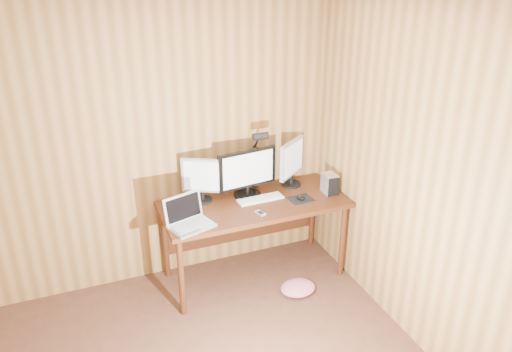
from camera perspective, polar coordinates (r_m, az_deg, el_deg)
room_shell at (r=2.48m, az=-6.45°, el=-12.31°), size 4.00×4.00×4.00m
desk at (r=4.43m, az=-0.59°, el=-4.03°), size 1.60×0.70×0.75m
monitor_center at (r=4.34m, az=-1.01°, el=0.39°), size 0.55×0.24×0.43m
monitor_left at (r=4.27m, az=-6.22°, el=-0.35°), size 0.32×0.19×0.39m
monitor_right at (r=4.55m, az=4.10°, el=1.63°), size 0.33×0.26×0.43m
laptop at (r=3.98m, az=-7.78°, el=-4.82°), size 0.40×0.35×0.24m
keyboard at (r=4.36m, az=0.50°, el=-2.62°), size 0.41×0.14×0.02m
mousepad at (r=4.39m, az=5.14°, el=-2.64°), size 0.22×0.18×0.00m
mouse at (r=4.38m, az=5.15°, el=-2.40°), size 0.08×0.11×0.04m
hard_drive at (r=4.50m, az=8.44°, el=-0.86°), size 0.12×0.17×0.18m
phone at (r=4.13m, az=0.52°, el=-4.26°), size 0.07×0.11×0.01m
speaker at (r=4.66m, az=8.07°, el=-0.40°), size 0.05×0.05×0.11m
desk_lamp at (r=4.41m, az=0.21°, el=2.85°), size 0.14×0.20×0.60m
fabric_pile at (r=4.47m, az=4.82°, el=-12.62°), size 0.33×0.28×0.10m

